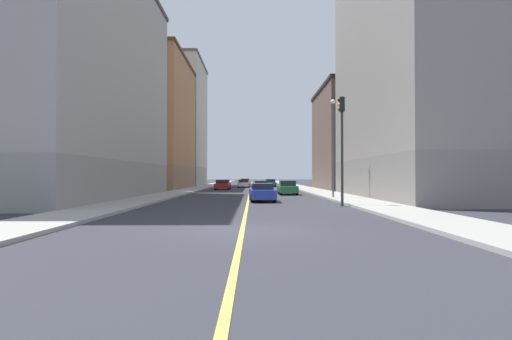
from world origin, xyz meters
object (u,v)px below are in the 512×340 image
(car_teal, at_px, (270,183))
(car_green, at_px, (287,188))
(building_right_distant, at_px, (179,124))
(street_lamp_left_near, at_px, (333,139))
(car_silver, at_px, (261,186))
(car_blue, at_px, (262,193))
(car_orange, at_px, (245,183))
(car_red, at_px, (223,185))
(traffic_light_left_near, at_px, (342,136))
(building_right_midblock, at_px, (156,123))
(building_left_mid, at_px, (353,139))
(building_right_corner, at_px, (79,77))
(building_left_near, at_px, (415,58))
(car_white, at_px, (244,184))

(car_teal, relative_size, car_green, 1.03)
(building_right_distant, bearing_deg, street_lamp_left_near, -65.16)
(car_silver, bearing_deg, car_blue, -90.91)
(car_orange, bearing_deg, car_red, -98.88)
(traffic_light_left_near, relative_size, street_lamp_left_near, 0.85)
(car_orange, bearing_deg, building_right_midblock, -132.70)
(building_right_midblock, xyz_separation_m, car_green, (17.49, -18.07, -8.78))
(building_left_mid, height_order, street_lamp_left_near, building_left_mid)
(building_right_corner, height_order, car_green, building_right_corner)
(building_right_midblock, height_order, car_teal, building_right_midblock)
(building_right_midblock, relative_size, car_teal, 4.08)
(car_orange, height_order, car_red, car_orange)
(building_left_near, height_order, building_right_distant, building_right_distant)
(car_orange, bearing_deg, traffic_light_left_near, -81.77)
(traffic_light_left_near, relative_size, car_green, 1.48)
(building_left_mid, bearing_deg, car_green, -126.49)
(traffic_light_left_near, distance_m, car_teal, 45.01)
(car_green, bearing_deg, car_teal, 90.91)
(car_teal, xyz_separation_m, car_blue, (-2.30, -39.94, -0.01))
(building_right_distant, relative_size, car_red, 5.15)
(building_right_midblock, distance_m, car_red, 13.75)
(street_lamp_left_near, relative_size, car_white, 1.81)
(building_right_midblock, bearing_deg, building_right_corner, -90.00)
(car_teal, bearing_deg, car_orange, 150.52)
(car_green, bearing_deg, car_white, 101.36)
(building_right_distant, distance_m, street_lamp_left_near, 49.30)
(building_right_corner, relative_size, traffic_light_left_near, 3.82)
(building_left_near, height_order, car_green, building_left_near)
(car_teal, xyz_separation_m, car_red, (-7.07, -14.80, 0.01))
(building_left_mid, bearing_deg, car_blue, -117.82)
(car_blue, bearing_deg, car_white, 93.50)
(building_left_mid, bearing_deg, traffic_light_left_near, -105.36)
(building_left_near, relative_size, building_right_distant, 0.97)
(car_red, bearing_deg, traffic_light_left_near, -72.36)
(building_left_mid, bearing_deg, car_white, 143.50)
(building_right_midblock, xyz_separation_m, car_red, (9.95, -3.56, -8.80))
(car_teal, xyz_separation_m, car_green, (0.46, -29.31, 0.03))
(car_blue, bearing_deg, building_left_mid, 62.18)
(car_blue, distance_m, car_orange, 42.46)
(car_orange, distance_m, car_red, 17.48)
(building_left_near, height_order, traffic_light_left_near, building_left_near)
(traffic_light_left_near, height_order, street_lamp_left_near, street_lamp_left_near)
(traffic_light_left_near, xyz_separation_m, street_lamp_left_near, (1.02, 7.76, 0.59))
(building_left_near, relative_size, traffic_light_left_near, 3.46)
(building_right_distant, distance_m, traffic_light_left_near, 56.09)
(traffic_light_left_near, bearing_deg, car_blue, 134.41)
(building_right_midblock, height_order, car_orange, building_right_midblock)
(street_lamp_left_near, bearing_deg, car_green, 111.31)
(building_left_near, relative_size, car_white, 5.30)
(building_right_distant, relative_size, car_orange, 5.52)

